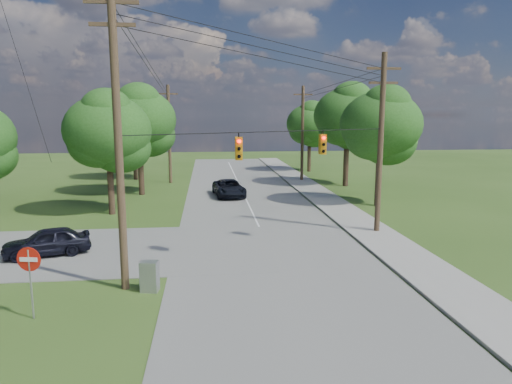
{
  "coord_description": "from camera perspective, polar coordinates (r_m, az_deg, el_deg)",
  "views": [
    {
      "loc": [
        -1.2,
        -17.76,
        6.99
      ],
      "look_at": [
        1.26,
        5.0,
        3.12
      ],
      "focal_mm": 32.0,
      "sensor_mm": 36.0,
      "label": 1
    }
  ],
  "objects": [
    {
      "name": "control_cabinet",
      "position": [
        19.01,
        -13.17,
        -10.23
      ],
      "size": [
        0.77,
        0.61,
        1.24
      ],
      "primitive_type": "cube",
      "rotation": [
        0.0,
        0.0,
        -0.18
      ],
      "color": "#95989B",
      "rests_on": "ground"
    },
    {
      "name": "tree_w_far",
      "position": [
        51.36,
        -15.07,
        8.46
      ],
      "size": [
        6.0,
        6.0,
        8.73
      ],
      "color": "#452F22",
      "rests_on": "ground"
    },
    {
      "name": "ground",
      "position": [
        19.12,
        -2.18,
        -11.84
      ],
      "size": [
        140.0,
        140.0,
        0.0
      ],
      "primitive_type": "plane",
      "color": "#314E1A",
      "rests_on": "ground"
    },
    {
      "name": "pole_north_e",
      "position": [
        48.85,
        5.82,
        7.38
      ],
      "size": [
        2.0,
        0.32,
        10.0
      ],
      "color": "#4F3E28",
      "rests_on": "ground"
    },
    {
      "name": "tree_w_near",
      "position": [
        33.47,
        -18.03,
        7.32
      ],
      "size": [
        6.0,
        6.0,
        8.4
      ],
      "color": "#452F22",
      "rests_on": "ground"
    },
    {
      "name": "main_road",
      "position": [
        24.01,
        1.78,
        -7.28
      ],
      "size": [
        10.0,
        100.0,
        0.03
      ],
      "primitive_type": "cube",
      "color": "gray",
      "rests_on": "ground"
    },
    {
      "name": "car_main_north",
      "position": [
        39.48,
        -3.4,
        0.49
      ],
      "size": [
        2.95,
        5.41,
        1.44
      ],
      "primitive_type": "imported",
      "rotation": [
        0.0,
        0.0,
        0.11
      ],
      "color": "black",
      "rests_on": "main_road"
    },
    {
      "name": "sidewalk_east",
      "position": [
        25.77,
        16.8,
        -6.42
      ],
      "size": [
        2.6,
        100.0,
        0.12
      ],
      "primitive_type": "cube",
      "color": "#99968F",
      "rests_on": "ground"
    },
    {
      "name": "do_not_enter_sign",
      "position": [
        17.55,
        -26.47,
        -8.43
      ],
      "size": [
        0.85,
        0.2,
        2.57
      ],
      "rotation": [
        0.0,
        0.0,
        -0.19
      ],
      "color": "#95989B",
      "rests_on": "ground"
    },
    {
      "name": "tree_e_far",
      "position": [
        57.19,
        6.74,
        8.47
      ],
      "size": [
        5.8,
        5.8,
        8.32
      ],
      "color": "#452F22",
      "rests_on": "ground"
    },
    {
      "name": "tree_w_mid",
      "position": [
        41.17,
        -14.43,
        8.74
      ],
      "size": [
        6.4,
        6.4,
        9.22
      ],
      "color": "#452F22",
      "rests_on": "ground"
    },
    {
      "name": "power_lines",
      "position": [
        29.5,
        -0.92,
        13.81
      ],
      "size": [
        13.93,
        29.62,
        4.93
      ],
      "color": "black",
      "rests_on": "ground"
    },
    {
      "name": "tree_e_mid",
      "position": [
        45.85,
        11.37,
        9.32
      ],
      "size": [
        6.6,
        6.6,
        9.64
      ],
      "color": "#452F22",
      "rests_on": "ground"
    },
    {
      "name": "pole_sw",
      "position": [
        18.49,
        -16.88,
        6.83
      ],
      "size": [
        2.0,
        0.32,
        12.0
      ],
      "color": "#4F3E28",
      "rests_on": "ground"
    },
    {
      "name": "car_cross_dark",
      "position": [
        25.23,
        -24.68,
        -5.64
      ],
      "size": [
        4.44,
        2.88,
        1.4
      ],
      "primitive_type": "imported",
      "rotation": [
        0.0,
        0.0,
        -1.25
      ],
      "color": "black",
      "rests_on": "cross_road"
    },
    {
      "name": "pole_north_w",
      "position": [
        47.94,
        -10.79,
        7.22
      ],
      "size": [
        2.0,
        0.32,
        10.0
      ],
      "color": "#4F3E28",
      "rests_on": "ground"
    },
    {
      "name": "traffic_signals",
      "position": [
        22.55,
        3.45,
        5.79
      ],
      "size": [
        4.91,
        3.27,
        1.05
      ],
      "color": "#C37B0B",
      "rests_on": "ground"
    },
    {
      "name": "pole_ne",
      "position": [
        27.71,
        15.31,
        6.12
      ],
      "size": [
        2.0,
        0.32,
        10.5
      ],
      "color": "#4F3E28",
      "rests_on": "ground"
    },
    {
      "name": "tree_e_near",
      "position": [
        36.25,
        15.35,
        8.1
      ],
      "size": [
        6.2,
        6.2,
        8.81
      ],
      "color": "#452F22",
      "rests_on": "ground"
    }
  ]
}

